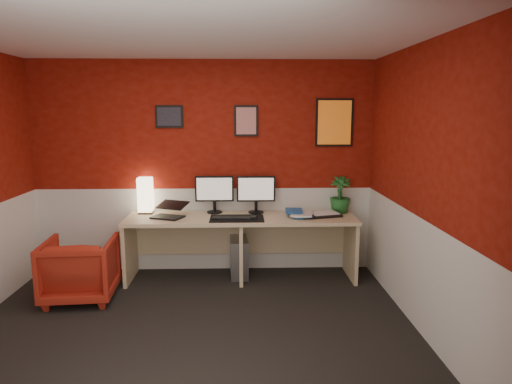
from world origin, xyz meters
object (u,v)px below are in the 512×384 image
desk (241,248)px  laptop (167,208)px  monitor_right (256,189)px  shoji_lamp (145,196)px  zen_tray (324,215)px  pc_tower (239,257)px  armchair (80,269)px  potted_plant (340,195)px  monitor_left (214,189)px

desk → laptop: size_ratio=7.88×
desk → monitor_right: bearing=48.4°
shoji_lamp → zen_tray: 2.09m
shoji_lamp → pc_tower: (1.09, -0.13, -0.70)m
desk → armchair: size_ratio=3.69×
monitor_right → armchair: (-1.82, -0.74, -0.70)m
shoji_lamp → monitor_right: monitor_right is taller
armchair → potted_plant: bearing=-169.7°
monitor_left → armchair: (-1.34, -0.76, -0.70)m
monitor_left → zen_tray: (1.26, -0.21, -0.28)m
potted_plant → monitor_left: bearing=178.6°
monitor_left → pc_tower: 0.85m
laptop → monitor_right: 1.04m
monitor_left → zen_tray: 1.31m
pc_tower → armchair: size_ratio=0.64×
shoji_lamp → armchair: shoji_lamp is taller
desk → shoji_lamp: size_ratio=6.50×
desk → monitor_left: monitor_left is taller
monitor_left → zen_tray: size_ratio=1.66×
monitor_left → monitor_right: 0.49m
desk → armchair: (-1.65, -0.54, -0.04)m
armchair → pc_tower: bearing=-162.6°
shoji_lamp → laptop: size_ratio=1.21×
monitor_right → shoji_lamp: bearing=178.6°
monitor_left → armchair: 1.69m
laptop → pc_tower: laptop is taller
monitor_left → desk: bearing=-35.3°
shoji_lamp → potted_plant: 2.28m
pc_tower → monitor_left: bearing=153.7°
shoji_lamp → zen_tray: (2.07, -0.22, -0.18)m
laptop → monitor_left: (0.51, 0.25, 0.18)m
shoji_lamp → armchair: (-0.53, -0.77, -0.61)m
zen_tray → armchair: size_ratio=0.50×
laptop → desk: bearing=25.2°
zen_tray → monitor_left: bearing=170.5°
zen_tray → potted_plant: bearing=39.2°
desk → armchair: bearing=-161.8°
pc_tower → laptop: bearing=-173.9°
desk → shoji_lamp: bearing=168.3°
monitor_left → armchair: size_ratio=0.82×
potted_plant → pc_tower: (-1.19, -0.08, -0.72)m
desk → zen_tray: bearing=0.5°
shoji_lamp → laptop: shoji_lamp is taller
laptop → pc_tower: size_ratio=0.73×
desk → laptop: laptop is taller
monitor_right → laptop: bearing=-167.0°
monitor_left → armchair: bearing=-150.3°
shoji_lamp → potted_plant: bearing=-1.2°
potted_plant → pc_tower: bearing=-175.9°
laptop → armchair: (-0.82, -0.51, -0.52)m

